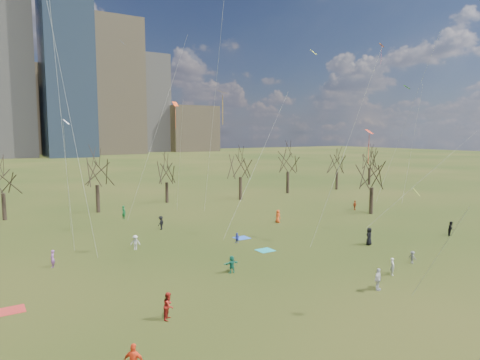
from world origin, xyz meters
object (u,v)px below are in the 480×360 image
blanket_teal (265,250)px  blanket_navy (242,238)px  person_2 (169,306)px  person_1 (392,266)px  blanket_crimson (12,310)px

blanket_teal → blanket_navy: same height
person_2 → blanket_navy: bearing=-4.8°
person_1 → person_2: 18.90m
blanket_teal → person_1: bearing=-68.4°
blanket_teal → person_1: 12.42m
blanket_navy → person_2: bearing=-134.7°
blanket_teal → blanket_navy: bearing=82.7°
blanket_teal → person_1: size_ratio=1.11×
blanket_teal → blanket_navy: size_ratio=1.00×
blanket_navy → blanket_crimson: size_ratio=1.00×
person_1 → person_2: bearing=119.0°
person_1 → blanket_navy: bearing=47.7°
blanket_crimson → person_1: person_1 is taller
person_1 → blanket_crimson: bearing=107.2°
blanket_teal → person_1: person_1 is taller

